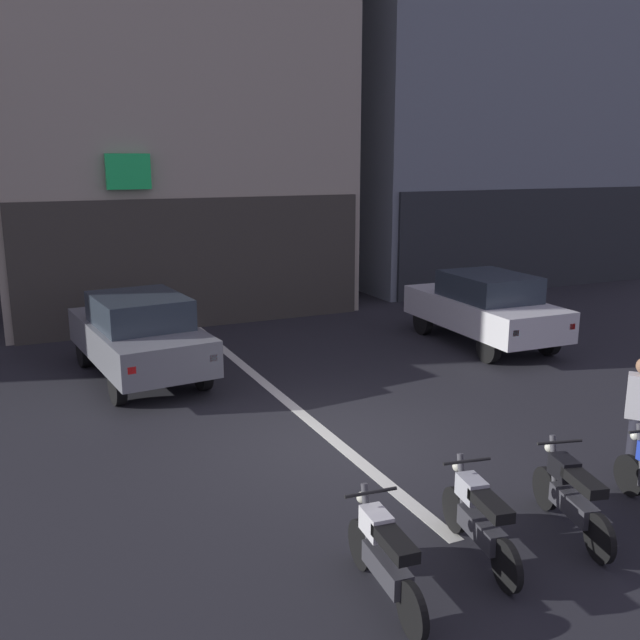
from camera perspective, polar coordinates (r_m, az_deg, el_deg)
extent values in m
plane|color=#232328|center=(10.49, 1.44, -10.09)|extent=(120.00, 120.00, 0.00)
cube|color=silver|center=(15.80, -8.22, -2.16)|extent=(0.20, 18.00, 0.01)
cube|color=#3E3A33|center=(17.42, -9.94, 4.57)|extent=(8.65, 0.10, 3.20)
cube|color=#1EE566|center=(16.83, -15.48, 11.67)|extent=(1.01, 0.16, 0.81)
cube|color=gray|center=(27.05, 11.64, 23.56)|extent=(10.45, 8.65, 18.28)
cube|color=#292C30|center=(23.30, 17.17, 6.32)|extent=(10.03, 0.10, 3.20)
cylinder|color=black|center=(14.87, -18.84, -2.45)|extent=(0.24, 0.65, 0.64)
cylinder|color=black|center=(15.23, -13.14, -1.72)|extent=(0.24, 0.65, 0.64)
cylinder|color=black|center=(12.43, -16.31, -5.29)|extent=(0.24, 0.65, 0.64)
cylinder|color=black|center=(12.86, -9.61, -4.31)|extent=(0.24, 0.65, 0.64)
cube|color=slate|center=(13.71, -14.67, -1.60)|extent=(2.16, 4.26, 0.66)
cube|color=#2D3842|center=(13.43, -14.64, 0.78)|extent=(1.74, 2.11, 0.56)
cube|color=red|center=(11.64, -15.23, -3.99)|extent=(0.15, 0.07, 0.12)
cube|color=red|center=(12.06, -8.78, -3.08)|extent=(0.15, 0.07, 0.12)
cylinder|color=black|center=(16.84, 8.45, -0.10)|extent=(0.20, 0.65, 0.64)
cylinder|color=black|center=(17.67, 12.76, 0.35)|extent=(0.20, 0.65, 0.64)
cylinder|color=black|center=(14.75, 13.67, -2.24)|extent=(0.20, 0.65, 0.64)
cylinder|color=black|center=(15.70, 18.24, -1.60)|extent=(0.20, 0.65, 0.64)
cube|color=silver|center=(16.11, 13.25, 0.66)|extent=(1.90, 4.16, 0.66)
cube|color=#2D3842|center=(15.88, 13.68, 2.70)|extent=(1.62, 2.02, 0.56)
cube|color=red|center=(14.12, 15.73, -1.03)|extent=(0.14, 0.06, 0.12)
cube|color=red|center=(15.02, 19.95, -0.49)|extent=(0.14, 0.06, 0.12)
cylinder|color=black|center=(22.18, -8.67, 3.09)|extent=(0.20, 0.65, 0.64)
cylinder|color=black|center=(21.76, -12.54, 2.73)|extent=(0.20, 0.65, 0.64)
cylinder|color=black|center=(24.64, -10.58, 4.01)|extent=(0.20, 0.65, 0.64)
cylinder|color=black|center=(24.26, -14.09, 3.70)|extent=(0.20, 0.65, 0.64)
cube|color=red|center=(23.13, -11.55, 4.46)|extent=(1.90, 4.16, 0.66)
cube|color=#2D3842|center=(23.19, -11.72, 6.00)|extent=(1.62, 2.02, 0.56)
cube|color=red|center=(25.23, -11.24, 5.30)|extent=(0.14, 0.06, 0.12)
cube|color=red|center=(24.90, -14.37, 5.03)|extent=(0.14, 0.06, 0.12)
cylinder|color=black|center=(7.52, 3.36, -17.92)|extent=(0.11, 0.52, 0.52)
cylinder|color=black|center=(6.65, 7.57, -22.62)|extent=(0.11, 0.52, 0.52)
cube|color=#38383D|center=(6.98, 5.51, -19.59)|extent=(0.26, 0.75, 0.22)
cube|color=black|center=(6.68, 6.18, -17.73)|extent=(0.27, 0.62, 0.12)
cube|color=silver|center=(7.01, 4.64, -16.27)|extent=(0.25, 0.38, 0.24)
cylinder|color=#4C4C51|center=(7.21, 3.89, -15.96)|extent=(0.09, 0.24, 0.70)
cylinder|color=black|center=(7.00, 4.20, -13.95)|extent=(0.55, 0.08, 0.04)
sphere|color=silver|center=(7.24, 3.49, -14.34)|extent=(0.12, 0.12, 0.12)
cylinder|color=black|center=(8.28, 11.00, -15.05)|extent=(0.16, 0.52, 0.52)
cylinder|color=black|center=(7.41, 15.08, -18.92)|extent=(0.16, 0.52, 0.52)
cube|color=#38383D|center=(7.74, 13.12, -16.35)|extent=(0.32, 0.76, 0.22)
cube|color=black|center=(7.46, 13.85, -14.55)|extent=(0.32, 0.63, 0.12)
cube|color=#B2B5BA|center=(7.79, 12.35, -13.38)|extent=(0.28, 0.39, 0.24)
cylinder|color=#4C4C51|center=(7.99, 11.59, -13.16)|extent=(0.11, 0.25, 0.70)
cylinder|color=black|center=(7.79, 11.97, -11.28)|extent=(0.55, 0.13, 0.04)
sphere|color=silver|center=(8.02, 11.24, -11.71)|extent=(0.12, 0.12, 0.12)
cylinder|color=black|center=(9.02, 18.02, -13.01)|extent=(0.20, 0.52, 0.52)
cylinder|color=black|center=(8.15, 21.97, -16.30)|extent=(0.20, 0.52, 0.52)
cube|color=#38383D|center=(8.49, 20.11, -14.06)|extent=(0.38, 0.76, 0.22)
cube|color=black|center=(8.22, 20.87, -12.34)|extent=(0.36, 0.64, 0.12)
cube|color=black|center=(8.55, 19.41, -11.36)|extent=(0.30, 0.40, 0.24)
cylinder|color=#4C4C51|center=(8.75, 18.66, -11.22)|extent=(0.13, 0.25, 0.70)
cylinder|color=black|center=(8.56, 19.08, -9.45)|extent=(0.54, 0.17, 0.04)
sphere|color=silver|center=(8.78, 18.34, -9.90)|extent=(0.12, 0.12, 0.12)
cylinder|color=black|center=(9.73, 24.08, -11.56)|extent=(0.15, 0.52, 0.52)
sphere|color=silver|center=(9.51, 24.48, -8.64)|extent=(0.12, 0.12, 0.12)
cylinder|color=#23232D|center=(10.12, 24.51, -9.59)|extent=(0.24, 0.24, 0.86)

